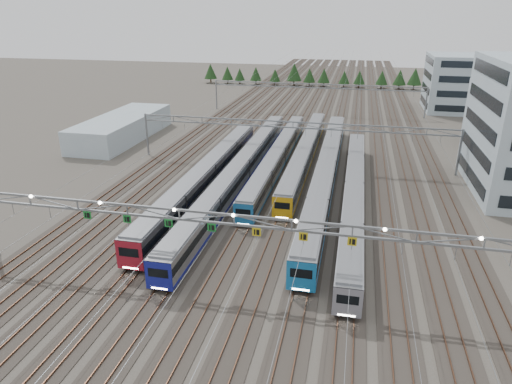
% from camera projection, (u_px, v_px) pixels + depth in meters
% --- Properties ---
extents(ground, '(400.00, 400.00, 0.00)m').
position_uv_depth(ground, '(235.00, 284.00, 46.56)').
color(ground, '#47423A').
rests_on(ground, ground).
extents(track_bed, '(54.00, 260.00, 5.42)m').
position_uv_depth(track_bed, '(321.00, 98.00, 136.66)').
color(track_bed, '#2D2823').
rests_on(track_bed, ground).
extents(train_a, '(3.03, 51.71, 3.95)m').
position_uv_depth(train_a, '(207.00, 175.00, 70.83)').
color(train_a, black).
rests_on(train_a, ground).
extents(train_b, '(2.82, 65.68, 3.67)m').
position_uv_depth(train_b, '(241.00, 169.00, 73.75)').
color(train_b, black).
rests_on(train_b, ground).
extents(train_c, '(2.66, 51.56, 3.46)m').
position_uv_depth(train_c, '(278.00, 156.00, 80.83)').
color(train_c, black).
rests_on(train_c, ground).
extents(train_d, '(2.75, 52.18, 3.58)m').
position_uv_depth(train_d, '(305.00, 152.00, 82.87)').
color(train_d, black).
rests_on(train_d, ground).
extents(train_e, '(2.93, 64.59, 3.82)m').
position_uv_depth(train_e, '(326.00, 170.00, 73.02)').
color(train_e, black).
rests_on(train_e, ground).
extents(train_f, '(2.68, 54.17, 3.49)m').
position_uv_depth(train_f, '(354.00, 192.00, 64.68)').
color(train_f, black).
rests_on(train_f, ground).
extents(gantry_near, '(56.36, 0.61, 8.08)m').
position_uv_depth(gantry_near, '(233.00, 222.00, 43.83)').
color(gantry_near, slate).
rests_on(gantry_near, ground).
extents(gantry_mid, '(56.36, 0.36, 8.00)m').
position_uv_depth(gantry_mid, '(293.00, 130.00, 80.45)').
color(gantry_mid, slate).
rests_on(gantry_mid, ground).
extents(gantry_far, '(56.36, 0.36, 8.00)m').
position_uv_depth(gantry_far, '(317.00, 89.00, 121.24)').
color(gantry_far, slate).
rests_on(gantry_far, ground).
extents(depot_bldg_mid, '(14.00, 16.00, 12.22)m').
position_uv_depth(depot_bldg_mid, '(510.00, 114.00, 93.61)').
color(depot_bldg_mid, '#A3B6C2').
rests_on(depot_bldg_mid, ground).
extents(depot_bldg_north, '(22.00, 18.00, 14.94)m').
position_uv_depth(depot_bldg_north, '(469.00, 83.00, 124.40)').
color(depot_bldg_north, '#A3B6C2').
rests_on(depot_bldg_north, ground).
extents(west_shed, '(10.00, 30.00, 4.83)m').
position_uv_depth(west_shed, '(122.00, 127.00, 98.65)').
color(west_shed, '#A3B6C2').
rests_on(west_shed, ground).
extents(treeline, '(81.20, 5.60, 7.02)m').
position_uv_depth(treeline, '(309.00, 74.00, 165.93)').
color(treeline, '#332114').
rests_on(treeline, ground).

